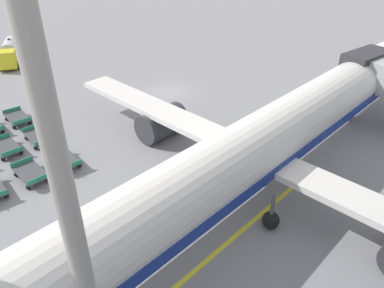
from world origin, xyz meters
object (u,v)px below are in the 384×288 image
baggage_dolly_row_mid_b_col_a (18,118)px  apron_light_mast (24,16)px  fuel_tanker_secondary (11,53)px  baggage_dolly_row_mid_b_col_b (39,137)px  baggage_dolly_row_mid_b_col_c (64,160)px  airplane (269,141)px  baggage_dolly_row_mid_a_col_c (31,173)px  baggage_dolly_row_mid_a_col_b (6,147)px

baggage_dolly_row_mid_b_col_a → apron_light_mast: apron_light_mast is taller
fuel_tanker_secondary → baggage_dolly_row_mid_b_col_b: 23.43m
fuel_tanker_secondary → baggage_dolly_row_mid_b_col_c: (27.07, -7.22, -0.72)m
fuel_tanker_secondary → apron_light_mast: (44.26, -14.52, 13.91)m
fuel_tanker_secondary → baggage_dolly_row_mid_b_col_a: size_ratio=2.08×
airplane → baggage_dolly_row_mid_a_col_c: 17.37m
apron_light_mast → baggage_dolly_row_mid_b_col_b: bearing=161.1°
baggage_dolly_row_mid_a_col_c → apron_light_mast: (17.26, -4.67, 14.63)m
baggage_dolly_row_mid_b_col_b → apron_light_mast: bearing=-18.9°
baggage_dolly_row_mid_a_col_b → baggage_dolly_row_mid_b_col_a: bearing=147.7°
airplane → baggage_dolly_row_mid_b_col_b: airplane is taller
baggage_dolly_row_mid_a_col_c → apron_light_mast: bearing=-15.1°
baggage_dolly_row_mid_b_col_a → baggage_dolly_row_mid_b_col_c: 9.51m
baggage_dolly_row_mid_b_col_b → baggage_dolly_row_mid_b_col_a: bearing=177.3°
airplane → baggage_dolly_row_mid_a_col_c: airplane is taller
airplane → baggage_dolly_row_mid_a_col_c: (-12.33, -11.87, -2.98)m
airplane → fuel_tanker_secondary: size_ratio=5.91×
fuel_tanker_secondary → baggage_dolly_row_mid_b_col_a: fuel_tanker_secondary is taller
airplane → apron_light_mast: (4.93, -16.54, 11.65)m
apron_light_mast → airplane: bearing=106.6°
baggage_dolly_row_mid_a_col_b → baggage_dolly_row_mid_b_col_b: bearing=84.6°
airplane → baggage_dolly_row_mid_a_col_b: airplane is taller
baggage_dolly_row_mid_a_col_b → apron_light_mast: bearing=-12.4°
baggage_dolly_row_mid_a_col_c → baggage_dolly_row_mid_b_col_c: 2.63m
fuel_tanker_secondary → airplane: bearing=2.9°
airplane → baggage_dolly_row_mid_a_col_b: 21.03m
airplane → apron_light_mast: apron_light_mast is taller
airplane → fuel_tanker_secondary: 39.44m
baggage_dolly_row_mid_b_col_c → apron_light_mast: apron_light_mast is taller
fuel_tanker_secondary → baggage_dolly_row_mid_a_col_c: fuel_tanker_secondary is taller
baggage_dolly_row_mid_a_col_c → baggage_dolly_row_mid_b_col_a: size_ratio=0.99×
baggage_dolly_row_mid_b_col_b → apron_light_mast: (21.92, -7.50, 14.63)m
baggage_dolly_row_mid_b_col_b → apron_light_mast: size_ratio=0.14×
baggage_dolly_row_mid_a_col_b → fuel_tanker_secondary: bearing=156.4°
airplane → apron_light_mast: size_ratio=1.74×
apron_light_mast → fuel_tanker_secondary: bearing=161.8°
airplane → fuel_tanker_secondary: (-39.33, -2.02, -2.26)m
fuel_tanker_secondary → baggage_dolly_row_mid_a_col_b: fuel_tanker_secondary is taller
baggage_dolly_row_mid_b_col_c → apron_light_mast: bearing=-23.0°
airplane → baggage_dolly_row_mid_b_col_b: 19.47m
baggage_dolly_row_mid_b_col_b → baggage_dolly_row_mid_b_col_c: 4.73m
airplane → baggage_dolly_row_mid_b_col_a: (-21.76, -8.81, -2.98)m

